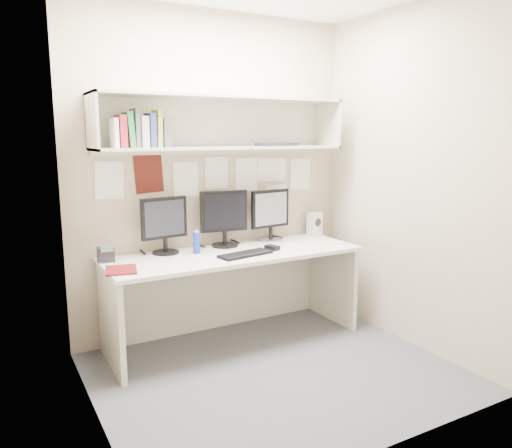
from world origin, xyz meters
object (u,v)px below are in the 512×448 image
monitor_center (224,216)px  desk_phone (106,254)px  desk (234,296)px  monitor_left (164,223)px  monitor_right (270,213)px  keyboard (245,254)px  speaker (314,224)px  maroon_notebook (121,270)px

monitor_center → desk_phone: size_ratio=3.28×
desk → monitor_left: size_ratio=4.62×
monitor_right → keyboard: size_ratio=1.03×
monitor_center → speaker: size_ratio=2.20×
maroon_notebook → monitor_right: bearing=27.2°
maroon_notebook → desk_phone: bearing=108.6°
monitor_left → speaker: size_ratio=2.08×
keyboard → maroon_notebook: bearing=169.0°
keyboard → maroon_notebook: 0.93m
speaker → maroon_notebook: speaker is taller
monitor_right → speaker: (0.48, 0.02, -0.14)m
monitor_left → speaker: monitor_left is taller
monitor_center → keyboard: bearing=-83.0°
desk_phone → monitor_left: bearing=11.2°
monitor_center → desk_phone: (-0.96, -0.04, -0.19)m
monitor_center → monitor_right: monitor_center is taller
keyboard → speaker: size_ratio=2.04×
desk → monitor_center: monitor_center is taller
monitor_left → monitor_center: (0.51, -0.00, 0.01)m
monitor_left → speaker: (1.42, 0.02, -0.13)m
monitor_left → monitor_right: monitor_right is taller
monitor_right → desk_phone: size_ratio=3.15×
speaker → desk_phone: (-1.88, -0.06, -0.05)m
monitor_left → maroon_notebook: (-0.43, -0.35, -0.23)m
monitor_left → keyboard: monitor_left is taller
keyboard → desk_phone: size_ratio=3.05×
monitor_right → desk: bearing=-161.4°
monitor_center → desk_phone: 0.99m
desk → maroon_notebook: bearing=-171.9°
speaker → maroon_notebook: 1.89m
desk → speaker: size_ratio=9.62×
speaker → maroon_notebook: bearing=178.2°
maroon_notebook → monitor_left: bearing=52.1°
monitor_center → keyboard: (-0.00, -0.37, -0.24)m
keyboard → maroon_notebook: (-0.93, 0.02, -0.00)m
monitor_right → monitor_center: bearing=173.3°
monitor_left → maroon_notebook: size_ratio=1.76×
monitor_left → monitor_center: size_ratio=0.95×
desk → monitor_center: (0.02, 0.22, 0.61)m
desk → maroon_notebook: size_ratio=8.15×
monitor_right → speaker: size_ratio=2.11×
monitor_center → maroon_notebook: bearing=-152.1°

